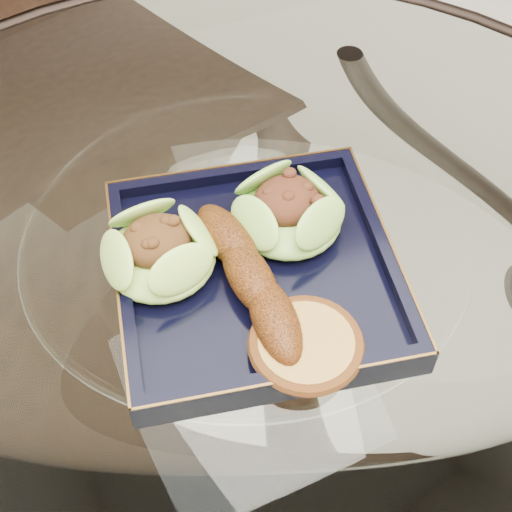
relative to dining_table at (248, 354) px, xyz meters
name	(u,v)px	position (x,y,z in m)	size (l,w,h in m)	color
dining_table	(248,354)	(0.00, 0.00, 0.00)	(1.13, 1.13, 0.77)	white
dining_chair	(93,165)	(-0.06, 0.50, -0.10)	(0.49, 0.49, 0.89)	black
navy_plate	(256,275)	(0.00, -0.02, 0.17)	(0.27, 0.27, 0.02)	black
lettuce_wrap_left	(159,253)	(-0.08, 0.02, 0.20)	(0.11, 0.11, 0.04)	#79AF33
lettuce_wrap_right	(288,213)	(0.06, 0.02, 0.20)	(0.11, 0.11, 0.04)	#61952B
roasted_plantain	(250,277)	(-0.01, -0.04, 0.20)	(0.19, 0.04, 0.04)	#632D0A
crumb_patty	(306,346)	(0.00, -0.12, 0.19)	(0.09, 0.09, 0.02)	#BB8D3E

